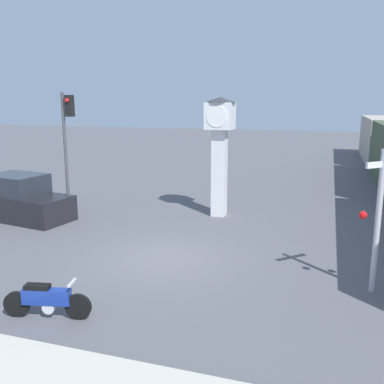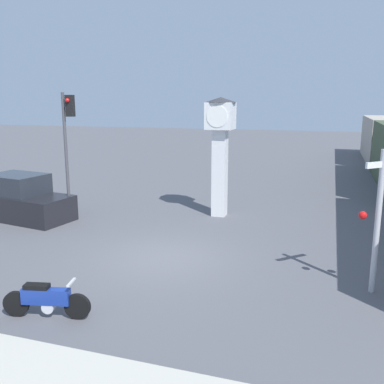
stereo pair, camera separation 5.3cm
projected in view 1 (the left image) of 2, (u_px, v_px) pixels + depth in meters
The scene contains 6 objects.
ground_plane at pixel (164, 258), 12.94m from camera, with size 120.00×120.00×0.00m, color #56565B.
motorcycle at pixel (47, 300), 9.29m from camera, with size 1.94×0.61×0.87m.
clock_tower at pixel (220, 138), 17.14m from camera, with size 1.27×1.27×4.81m.
traffic_light at pixel (67, 135), 16.31m from camera, with size 0.50×0.35×4.98m.
railroad_crossing_signal at pixel (378, 216), 10.26m from camera, with size 0.90×0.82×3.56m.
parked_car at pixel (20, 200), 17.16m from camera, with size 4.42×2.41×1.80m.
Camera 1 is at (4.54, -11.40, 4.65)m, focal length 40.00 mm.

